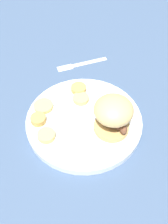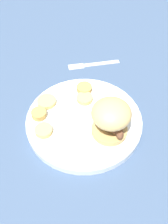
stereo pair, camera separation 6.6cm
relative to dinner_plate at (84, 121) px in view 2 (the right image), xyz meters
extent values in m
plane|color=#3D5170|center=(0.00, 0.00, -0.01)|extent=(4.00, 4.00, 0.00)
cylinder|color=white|center=(0.00, 0.00, 0.00)|extent=(0.30, 0.30, 0.02)
torus|color=white|center=(0.00, 0.00, 0.01)|extent=(0.30, 0.30, 0.01)
cylinder|color=tan|center=(-0.01, -0.08, 0.02)|extent=(0.09, 0.09, 0.01)
ellipsoid|color=brown|center=(0.01, -0.07, 0.03)|extent=(0.06, 0.06, 0.01)
ellipsoid|color=brown|center=(-0.01, -0.10, 0.04)|extent=(0.04, 0.03, 0.02)
ellipsoid|color=brown|center=(0.04, -0.07, 0.04)|extent=(0.06, 0.06, 0.01)
ellipsoid|color=brown|center=(-0.01, -0.08, 0.04)|extent=(0.05, 0.04, 0.02)
ellipsoid|color=brown|center=(-0.02, -0.11, 0.04)|extent=(0.03, 0.03, 0.02)
ellipsoid|color=#DBB26B|center=(-0.01, -0.08, 0.08)|extent=(0.09, 0.09, 0.06)
cylinder|color=#DBB766|center=(0.06, 0.03, 0.02)|extent=(0.04, 0.04, 0.01)
cylinder|color=tan|center=(-0.05, 0.11, 0.02)|extent=(0.04, 0.04, 0.02)
cylinder|color=#DBB766|center=(-0.09, 0.07, 0.02)|extent=(0.04, 0.04, 0.01)
cylinder|color=#DBB766|center=(0.00, 0.12, 0.02)|extent=(0.05, 0.05, 0.01)
cylinder|color=tan|center=(0.09, 0.05, 0.02)|extent=(0.04, 0.04, 0.01)
cube|color=silver|center=(0.25, 0.07, -0.01)|extent=(0.09, 0.10, 0.00)
cube|color=silver|center=(0.19, 0.13, -0.01)|extent=(0.05, 0.05, 0.00)
camera|label=1|loc=(-0.40, -0.14, 0.54)|focal=42.00mm
camera|label=2|loc=(-0.38, -0.20, 0.54)|focal=42.00mm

